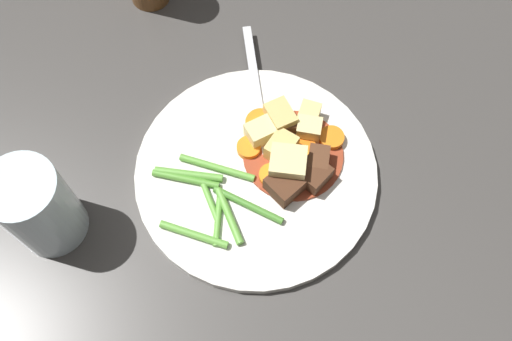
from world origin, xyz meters
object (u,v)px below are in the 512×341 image
object	(u,v)px
carrot_slice_3	(304,166)
meat_chunk_3	(295,126)
dinner_plate	(256,173)
meat_chunk_2	(318,161)
carrot_slice_5	(261,124)
potato_chunk_0	(311,132)
potato_chunk_2	(309,116)
carrot_slice_2	(271,176)
meat_chunk_0	(285,185)
meat_chunk_1	(313,174)
fork	(256,92)
potato_chunk_3	(260,133)
carrot_slice_4	(304,152)
potato_chunk_1	(280,118)
potato_chunk_5	(281,148)
water_glass	(38,207)
carrot_slice_0	(249,148)
potato_chunk_4	(288,166)
carrot_slice_1	(331,138)

from	to	relation	value
carrot_slice_3	meat_chunk_3	distance (m)	0.05
dinner_plate	meat_chunk_2	xyz separation A→B (m)	(0.06, -0.03, 0.02)
carrot_slice_5	potato_chunk_0	world-z (taller)	potato_chunk_0
potato_chunk_2	carrot_slice_2	bearing A→B (deg)	-158.31
meat_chunk_0	meat_chunk_3	xyz separation A→B (m)	(0.05, 0.05, -0.00)
meat_chunk_2	carrot_slice_3	bearing A→B (deg)	155.85
carrot_slice_5	meat_chunk_2	distance (m)	0.08
carrot_slice_3	meat_chunk_1	xyz separation A→B (m)	(-0.00, -0.01, 0.01)
fork	meat_chunk_3	bearing A→B (deg)	-86.41
potato_chunk_3	fork	size ratio (longest dim) A/B	0.18
carrot_slice_3	carrot_slice_4	bearing A→B (deg)	53.08
potato_chunk_1	potato_chunk_5	size ratio (longest dim) A/B	1.07
dinner_plate	potato_chunk_2	size ratio (longest dim) A/B	9.44
dinner_plate	water_glass	distance (m)	0.22
meat_chunk_1	potato_chunk_3	bearing A→B (deg)	101.09
carrot_slice_4	meat_chunk_3	xyz separation A→B (m)	(0.01, 0.03, 0.01)
carrot_slice_0	potato_chunk_2	distance (m)	0.08
potato_chunk_5	potato_chunk_2	bearing A→B (deg)	14.86
carrot_slice_3	potato_chunk_3	size ratio (longest dim) A/B	1.12
potato_chunk_4	meat_chunk_1	world-z (taller)	potato_chunk_4
carrot_slice_0	potato_chunk_1	distance (m)	0.05
carrot_slice_2	water_glass	distance (m)	0.24
potato_chunk_1	meat_chunk_2	xyz separation A→B (m)	(0.00, -0.06, -0.00)
potato_chunk_0	potato_chunk_1	bearing A→B (deg)	117.69
potato_chunk_5	meat_chunk_2	xyz separation A→B (m)	(0.02, -0.04, -0.00)
carrot_slice_2	potato_chunk_2	xyz separation A→B (m)	(0.08, 0.03, 0.01)
dinner_plate	potato_chunk_0	xyz separation A→B (m)	(0.07, -0.00, 0.02)
potato_chunk_4	carrot_slice_5	bearing A→B (deg)	78.86
meat_chunk_0	meat_chunk_1	xyz separation A→B (m)	(0.03, -0.01, -0.00)
potato_chunk_5	meat_chunk_0	xyz separation A→B (m)	(-0.02, -0.04, -0.00)
carrot_slice_2	potato_chunk_5	world-z (taller)	potato_chunk_5
carrot_slice_2	meat_chunk_2	world-z (taller)	meat_chunk_2
potato_chunk_2	potato_chunk_5	size ratio (longest dim) A/B	0.87
carrot_slice_5	potato_chunk_5	xyz separation A→B (m)	(-0.00, -0.04, 0.01)
potato_chunk_3	meat_chunk_0	bearing A→B (deg)	-105.08
potato_chunk_1	potato_chunk_0	bearing A→B (deg)	-62.31
potato_chunk_3	meat_chunk_3	world-z (taller)	potato_chunk_3
carrot_slice_5	potato_chunk_0	xyz separation A→B (m)	(0.04, -0.04, 0.01)
potato_chunk_1	water_glass	xyz separation A→B (m)	(-0.26, 0.05, 0.03)
carrot_slice_1	potato_chunk_4	bearing A→B (deg)	-178.64
carrot_slice_0	meat_chunk_3	bearing A→B (deg)	-11.01
carrot_slice_3	potato_chunk_0	world-z (taller)	potato_chunk_0
potato_chunk_3	meat_chunk_1	world-z (taller)	potato_chunk_3
potato_chunk_4	carrot_slice_3	bearing A→B (deg)	-19.90
potato_chunk_4	carrot_slice_4	bearing A→B (deg)	13.99
meat_chunk_3	carrot_slice_1	bearing A→B (deg)	-55.59
carrot_slice_2	carrot_slice_0	bearing A→B (deg)	87.81
carrot_slice_2	meat_chunk_0	bearing A→B (deg)	-81.03
meat_chunk_1	carrot_slice_5	bearing A→B (deg)	93.53
potato_chunk_0	water_glass	bearing A→B (deg)	162.94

